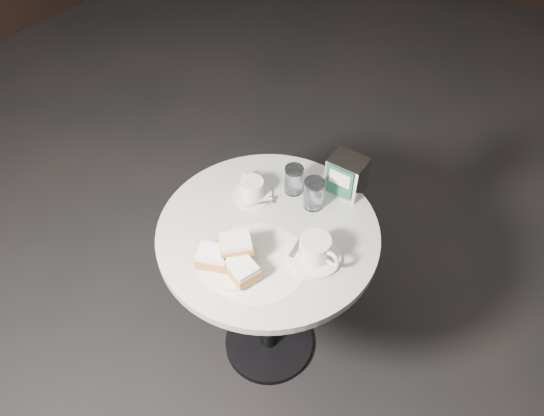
{
  "coord_description": "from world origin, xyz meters",
  "views": [
    {
      "loc": [
        0.67,
        -0.81,
        2.02
      ],
      "look_at": [
        0.0,
        0.02,
        0.83
      ],
      "focal_mm": 35.0,
      "sensor_mm": 36.0,
      "label": 1
    }
  ],
  "objects_px": {
    "coffee_cup_right": "(315,250)",
    "cafe_table": "(268,267)",
    "napkin_dispenser": "(346,175)",
    "water_glass_right": "(314,194)",
    "beignet_plate": "(231,259)",
    "coffee_cup_left": "(252,190)",
    "water_glass_left": "(294,180)"
  },
  "relations": [
    {
      "from": "cafe_table",
      "to": "water_glass_left",
      "type": "relative_size",
      "value": 7.42
    },
    {
      "from": "water_glass_right",
      "to": "napkin_dispenser",
      "type": "bearing_deg",
      "value": 71.34
    },
    {
      "from": "cafe_table",
      "to": "water_glass_right",
      "type": "relative_size",
      "value": 7.0
    },
    {
      "from": "water_glass_left",
      "to": "napkin_dispenser",
      "type": "height_order",
      "value": "napkin_dispenser"
    },
    {
      "from": "water_glass_right",
      "to": "coffee_cup_left",
      "type": "bearing_deg",
      "value": -152.96
    },
    {
      "from": "coffee_cup_right",
      "to": "water_glass_right",
      "type": "relative_size",
      "value": 1.63
    },
    {
      "from": "coffee_cup_right",
      "to": "water_glass_right",
      "type": "height_order",
      "value": "water_glass_right"
    },
    {
      "from": "beignet_plate",
      "to": "water_glass_left",
      "type": "distance_m",
      "value": 0.36
    },
    {
      "from": "cafe_table",
      "to": "beignet_plate",
      "type": "distance_m",
      "value": 0.29
    },
    {
      "from": "coffee_cup_left",
      "to": "water_glass_left",
      "type": "xyz_separation_m",
      "value": [
        0.09,
        0.11,
        0.02
      ]
    },
    {
      "from": "cafe_table",
      "to": "water_glass_left",
      "type": "xyz_separation_m",
      "value": [
        -0.04,
        0.19,
        0.25
      ]
    },
    {
      "from": "cafe_table",
      "to": "napkin_dispenser",
      "type": "distance_m",
      "value": 0.41
    },
    {
      "from": "cafe_table",
      "to": "water_glass_right",
      "type": "height_order",
      "value": "water_glass_right"
    },
    {
      "from": "coffee_cup_right",
      "to": "cafe_table",
      "type": "bearing_deg",
      "value": -176.52
    },
    {
      "from": "cafe_table",
      "to": "napkin_dispenser",
      "type": "bearing_deg",
      "value": 73.27
    },
    {
      "from": "water_glass_left",
      "to": "water_glass_right",
      "type": "bearing_deg",
      "value": -8.35
    },
    {
      "from": "beignet_plate",
      "to": "napkin_dispenser",
      "type": "distance_m",
      "value": 0.48
    },
    {
      "from": "water_glass_left",
      "to": "napkin_dispenser",
      "type": "distance_m",
      "value": 0.17
    },
    {
      "from": "cafe_table",
      "to": "coffee_cup_right",
      "type": "relative_size",
      "value": 4.29
    },
    {
      "from": "coffee_cup_right",
      "to": "napkin_dispenser",
      "type": "bearing_deg",
      "value": 109.11
    },
    {
      "from": "water_glass_right",
      "to": "napkin_dispenser",
      "type": "height_order",
      "value": "napkin_dispenser"
    },
    {
      "from": "coffee_cup_left",
      "to": "coffee_cup_right",
      "type": "bearing_deg",
      "value": 9.59
    },
    {
      "from": "coffee_cup_right",
      "to": "water_glass_left",
      "type": "bearing_deg",
      "value": 142.43
    },
    {
      "from": "beignet_plate",
      "to": "water_glass_right",
      "type": "bearing_deg",
      "value": 82.61
    },
    {
      "from": "coffee_cup_right",
      "to": "water_glass_left",
      "type": "xyz_separation_m",
      "value": [
        -0.22,
        0.18,
        0.01
      ]
    },
    {
      "from": "coffee_cup_left",
      "to": "napkin_dispenser",
      "type": "distance_m",
      "value": 0.31
    },
    {
      "from": "cafe_table",
      "to": "beignet_plate",
      "type": "bearing_deg",
      "value": -89.23
    },
    {
      "from": "beignet_plate",
      "to": "coffee_cup_left",
      "type": "height_order",
      "value": "beignet_plate"
    },
    {
      "from": "coffee_cup_right",
      "to": "coffee_cup_left",
      "type": "bearing_deg",
      "value": 168.31
    },
    {
      "from": "coffee_cup_left",
      "to": "water_glass_left",
      "type": "bearing_deg",
      "value": 72.9
    },
    {
      "from": "cafe_table",
      "to": "napkin_dispenser",
      "type": "height_order",
      "value": "napkin_dispenser"
    },
    {
      "from": "coffee_cup_left",
      "to": "cafe_table",
      "type": "bearing_deg",
      "value": -7.63
    }
  ]
}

